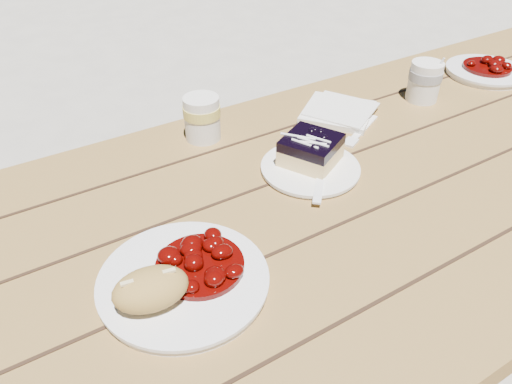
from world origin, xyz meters
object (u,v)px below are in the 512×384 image
picnic_table (371,234)px  blueberry_cake (311,149)px  main_plate (184,282)px  bread_roll (151,289)px  second_plate (486,72)px  coffee_cup (424,81)px  second_cup (202,118)px  dessert_plate (310,169)px

picnic_table → blueberry_cake: (-0.11, 0.09, 0.20)m
main_plate → bread_roll: (-0.06, -0.02, 0.04)m
bread_roll → second_plate: (1.07, 0.29, -0.04)m
bread_roll → second_plate: bread_roll is taller
blueberry_cake → coffee_cup: bearing=-14.5°
second_plate → second_cup: second_cup is taller
picnic_table → second_cup: size_ratio=21.25×
main_plate → blueberry_cake: (0.35, 0.16, 0.03)m
picnic_table → coffee_cup: 0.41m
second_plate → blueberry_cake: bearing=-170.9°
picnic_table → dessert_plate: (-0.12, 0.08, 0.17)m
dessert_plate → second_plate: second_plate is taller
blueberry_cake → second_plate: blueberry_cake is taller
picnic_table → second_plate: size_ratio=9.87×
second_plate → coffee_cup: bearing=-176.9°
main_plate → second_cup: 0.43m
blueberry_cake → main_plate: bearing=177.2°
bread_roll → dessert_plate: bread_roll is taller
main_plate → picnic_table: bearing=8.4°
main_plate → blueberry_cake: size_ratio=1.82×
main_plate → second_plate: size_ratio=1.21×
blueberry_cake → coffee_cup: (0.41, 0.09, 0.01)m
second_plate → dessert_plate: bearing=-169.8°
dessert_plate → second_cup: 0.26m
picnic_table → main_plate: bearing=-171.6°
main_plate → second_cup: second_cup is taller
dessert_plate → blueberry_cake: blueberry_cake is taller
blueberry_cake → second_cup: second_cup is taller
blueberry_cake → coffee_cup: 0.42m
coffee_cup → second_cup: size_ratio=1.00×
main_plate → second_plate: same height
bread_roll → second_cup: second_cup is taller
second_cup → picnic_table: bearing=-51.5°
picnic_table → coffee_cup: bearing=31.8°
bread_roll → blueberry_cake: (0.40, 0.18, -0.01)m
coffee_cup → second_cup: 0.55m
main_plate → blueberry_cake: bearing=24.5°
dessert_plate → second_cup: size_ratio=1.98×
dessert_plate → second_cup: bearing=118.1°
main_plate → bread_roll: bearing=-160.0°
picnic_table → second_cup: (-0.24, 0.30, 0.21)m
bread_roll → coffee_cup: coffee_cup is taller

